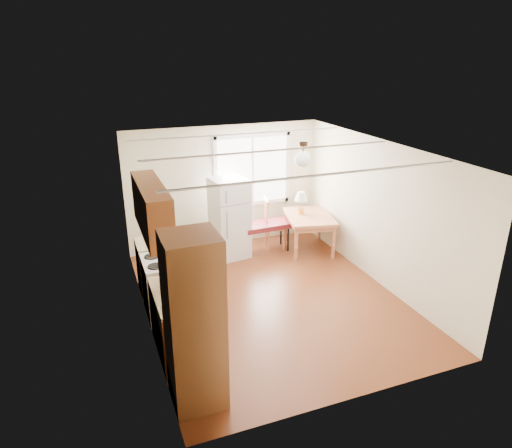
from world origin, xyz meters
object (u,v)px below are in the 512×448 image
dining_table (309,220)px  refrigerator (230,218)px  bench (260,227)px  chair (270,220)px

dining_table → refrigerator: bearing=-176.7°
bench → dining_table: 1.01m
refrigerator → dining_table: size_ratio=1.17×
refrigerator → chair: (0.89, 0.05, -0.18)m
bench → chair: size_ratio=1.24×
chair → dining_table: bearing=-10.8°
chair → bench: bearing=-147.8°
chair → refrigerator: bearing=-163.2°
dining_table → chair: chair is taller
refrigerator → bench: bearing=-10.5°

